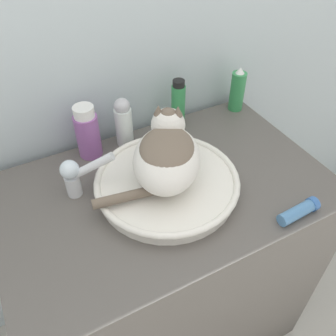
# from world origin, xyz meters

# --- Properties ---
(wall_back) EXTENTS (8.00, 0.05, 2.40)m
(wall_back) POSITION_xyz_m (0.00, 0.67, 1.20)
(wall_back) COLOR silver
(wall_back) RESTS_ON ground_plane
(vanity_counter) EXTENTS (0.99, 0.62, 0.90)m
(vanity_counter) POSITION_xyz_m (0.00, 0.31, 0.45)
(vanity_counter) COLOR #56514C
(vanity_counter) RESTS_ON ground_plane
(sink_basin) EXTENTS (0.43, 0.43, 0.05)m
(sink_basin) POSITION_xyz_m (-0.00, 0.30, 0.93)
(sink_basin) COLOR white
(sink_basin) RESTS_ON vanity_counter
(cat) EXTENTS (0.37, 0.31, 0.18)m
(cat) POSITION_xyz_m (0.00, 0.31, 1.03)
(cat) COLOR silver
(cat) RESTS_ON sink_basin
(faucet) EXTENTS (0.15, 0.09, 0.15)m
(faucet) POSITION_xyz_m (-0.23, 0.41, 0.98)
(faucet) COLOR silver
(faucet) RESTS_ON vanity_counter
(spray_bottle_trigger) EXTENTS (0.05, 0.05, 0.17)m
(spray_bottle_trigger) POSITION_xyz_m (0.44, 0.57, 0.98)
(spray_bottle_trigger) COLOR #338C4C
(spray_bottle_trigger) RESTS_ON vanity_counter
(shampoo_bottle_tall) EXTENTS (0.05, 0.05, 0.19)m
(shampoo_bottle_tall) POSITION_xyz_m (0.18, 0.57, 0.99)
(shampoo_bottle_tall) COLOR #338C4C
(shampoo_bottle_tall) RESTS_ON vanity_counter
(lotion_bottle_white) EXTENTS (0.06, 0.06, 0.17)m
(lotion_bottle_white) POSITION_xyz_m (-0.02, 0.57, 0.99)
(lotion_bottle_white) COLOR silver
(lotion_bottle_white) RESTS_ON vanity_counter
(mouthwash_bottle) EXTENTS (0.08, 0.08, 0.18)m
(mouthwash_bottle) POSITION_xyz_m (-0.15, 0.57, 0.99)
(mouthwash_bottle) COLOR #93569E
(mouthwash_bottle) RESTS_ON vanity_counter
(cream_tube) EXTENTS (0.13, 0.04, 0.04)m
(cream_tube) POSITION_xyz_m (0.27, 0.04, 0.92)
(cream_tube) COLOR #4C7FB2
(cream_tube) RESTS_ON vanity_counter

